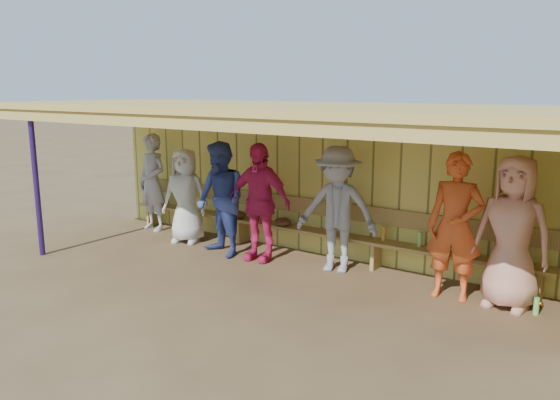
% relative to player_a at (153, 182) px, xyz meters
% --- Properties ---
extents(ground, '(90.00, 90.00, 0.00)m').
position_rel_player_a_xyz_m(ground, '(3.29, -0.81, -0.94)').
color(ground, brown).
rests_on(ground, ground).
extents(player_a, '(0.73, 0.53, 1.88)m').
position_rel_player_a_xyz_m(player_a, '(0.00, 0.00, 0.00)').
color(player_a, '#9C9CA5').
rests_on(player_a, ground).
extents(player_b, '(0.95, 0.77, 1.69)m').
position_rel_player_a_xyz_m(player_b, '(1.13, -0.28, -0.09)').
color(player_b, silver).
rests_on(player_b, ground).
extents(player_c, '(1.09, 0.96, 1.89)m').
position_rel_player_a_xyz_m(player_c, '(2.18, -0.54, 0.01)').
color(player_c, '#33438D').
rests_on(player_c, ground).
extents(player_d, '(1.14, 0.55, 1.89)m').
position_rel_player_a_xyz_m(player_d, '(2.83, -0.38, 0.01)').
color(player_d, '#CF215B').
rests_on(player_d, ground).
extents(player_e, '(1.35, 0.94, 1.90)m').
position_rel_player_a_xyz_m(player_e, '(4.12, -0.16, 0.01)').
color(player_e, gray).
rests_on(player_e, ground).
extents(player_g, '(0.75, 0.53, 1.94)m').
position_rel_player_a_xyz_m(player_g, '(5.90, -0.27, 0.03)').
color(player_g, '#CD4F20').
rests_on(player_g, ground).
extents(player_h, '(1.01, 0.71, 1.94)m').
position_rel_player_a_xyz_m(player_h, '(6.58, -0.19, 0.03)').
color(player_h, tan).
rests_on(player_h, ground).
extents(dugout_structure, '(8.80, 3.20, 2.50)m').
position_rel_player_a_xyz_m(dugout_structure, '(3.68, -0.12, 0.76)').
color(dugout_structure, '#DACC5D').
rests_on(dugout_structure, ground).
extents(bench, '(7.60, 0.34, 0.93)m').
position_rel_player_a_xyz_m(bench, '(3.29, 0.31, -0.41)').
color(bench, '#AC8B49').
rests_on(bench, ground).
extents(dugout_equipment, '(5.56, 0.62, 0.80)m').
position_rel_player_a_xyz_m(dugout_equipment, '(2.95, 0.18, -0.45)').
color(dugout_equipment, orange).
rests_on(dugout_equipment, ground).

